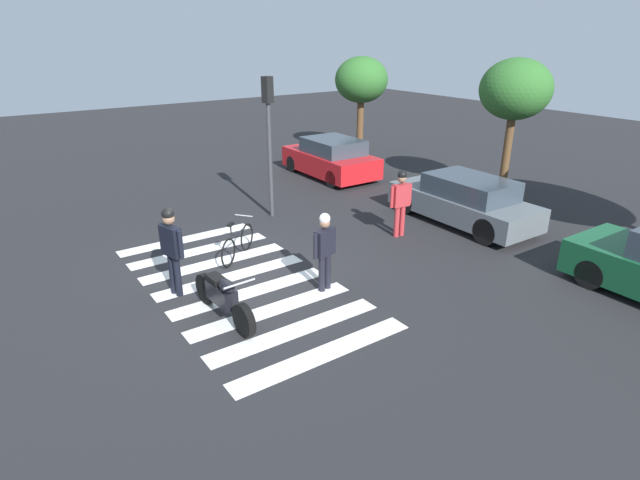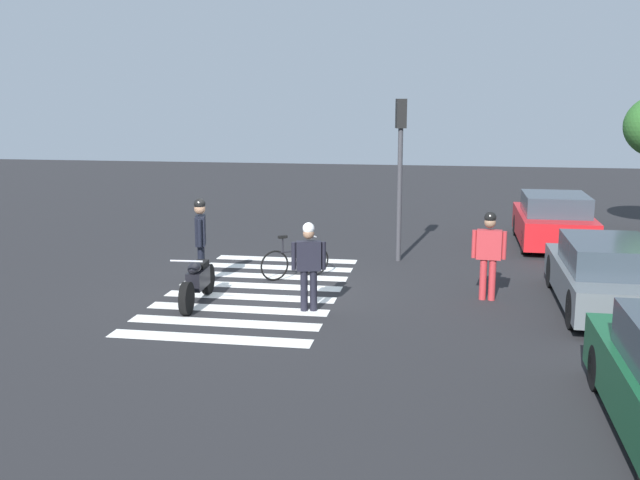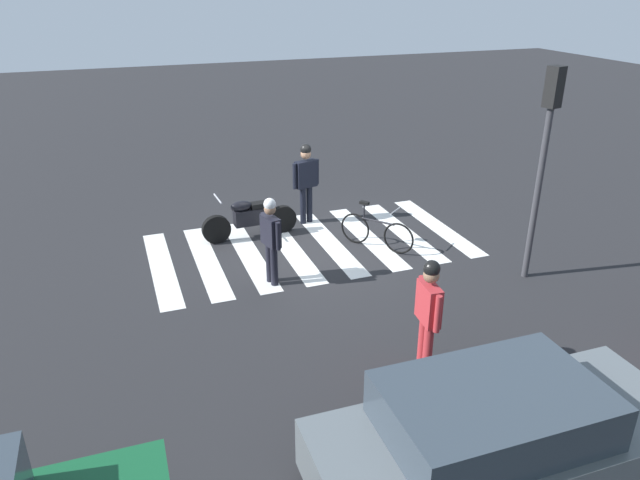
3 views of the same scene
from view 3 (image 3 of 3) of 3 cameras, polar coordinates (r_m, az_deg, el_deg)
name	(u,v)px [view 3 (image 3 of 3)]	position (r m, az deg, el deg)	size (l,w,h in m)	color
ground_plane	(310,245)	(12.88, -0.97, -0.53)	(60.00, 60.00, 0.00)	#232326
police_motorcycle	(250,218)	(13.21, -6.73, 2.10)	(2.16, 0.62, 1.03)	black
leaning_bicycle	(376,232)	(12.67, 5.42, 0.81)	(1.10, 1.37, 1.00)	black
officer_on_foot	(306,177)	(13.71, -1.36, 6.07)	(0.69, 0.33, 1.91)	black
officer_by_motorcycle	(271,236)	(10.95, -4.75, 0.41)	(0.30, 0.64, 1.72)	black
pedestrian_bystander	(428,309)	(8.59, 10.39, -6.53)	(0.25, 0.68, 1.81)	#B22D33
crosswalk_stripes	(310,245)	(12.88, -0.97, -0.52)	(6.75, 3.54, 0.01)	silver
car_grey_coupe	(500,438)	(7.23, 16.94, -17.78)	(4.38, 1.78, 1.37)	black
traffic_light_pole	(546,141)	(11.36, 20.94, 8.89)	(0.35, 0.29, 3.98)	#38383D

